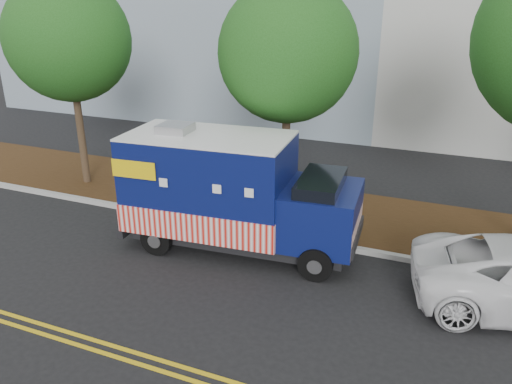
% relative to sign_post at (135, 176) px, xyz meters
% --- Properties ---
extents(ground, '(120.00, 120.00, 0.00)m').
position_rel_sign_post_xyz_m(ground, '(3.82, -1.55, -1.20)').
color(ground, black).
rests_on(ground, ground).
extents(curb, '(120.00, 0.18, 0.15)m').
position_rel_sign_post_xyz_m(curb, '(3.82, -0.15, -1.12)').
color(curb, '#9E9E99').
rests_on(curb, ground).
extents(mulch_strip, '(120.00, 4.00, 0.15)m').
position_rel_sign_post_xyz_m(mulch_strip, '(3.82, 1.95, -1.12)').
color(mulch_strip, '#301E0D').
rests_on(mulch_strip, ground).
extents(centerline_near, '(120.00, 0.10, 0.01)m').
position_rel_sign_post_xyz_m(centerline_near, '(3.82, -6.00, -1.19)').
color(centerline_near, gold).
rests_on(centerline_near, ground).
extents(centerline_far, '(120.00, 0.10, 0.01)m').
position_rel_sign_post_xyz_m(centerline_far, '(3.82, -6.25, -1.19)').
color(centerline_far, gold).
rests_on(centerline_far, ground).
extents(tree_a, '(4.18, 4.18, 7.35)m').
position_rel_sign_post_xyz_m(tree_a, '(-3.08, 1.23, 4.04)').
color(tree_a, '#38281C').
rests_on(tree_a, ground).
extents(tree_b, '(4.21, 4.21, 7.15)m').
position_rel_sign_post_xyz_m(tree_b, '(4.45, 2.02, 3.83)').
color(tree_b, '#38281C').
rests_on(tree_b, ground).
extents(sign_post, '(0.06, 0.06, 2.40)m').
position_rel_sign_post_xyz_m(sign_post, '(0.00, 0.00, 0.00)').
color(sign_post, '#473828').
rests_on(sign_post, ground).
extents(food_truck, '(6.65, 2.92, 3.41)m').
position_rel_sign_post_xyz_m(food_truck, '(3.91, -1.11, 0.35)').
color(food_truck, black).
rests_on(food_truck, ground).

